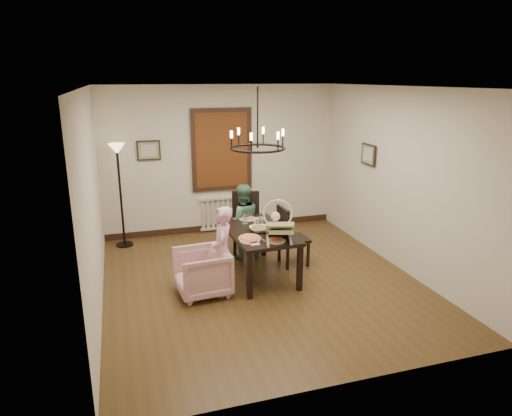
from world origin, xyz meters
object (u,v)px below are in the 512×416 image
baby_bouncer (279,226)px  drinking_glass (261,224)px  elderly_woman (223,259)px  floor_lamp (121,197)px  seated_man (242,228)px  armchair (202,272)px  chair_right (294,235)px  dining_table (257,235)px  chair_far (246,224)px

baby_bouncer → drinking_glass: bearing=114.9°
elderly_woman → floor_lamp: 2.72m
seated_man → drinking_glass: size_ratio=8.02×
armchair → seated_man: (0.89, 1.15, 0.20)m
chair_right → drinking_glass: size_ratio=7.54×
baby_bouncer → floor_lamp: (-2.08, 2.41, -0.02)m
elderly_woman → drinking_glass: 0.95m
dining_table → armchair: size_ratio=2.22×
drinking_glass → dining_table: bearing=-133.0°
armchair → drinking_glass: drinking_glass is taller
drinking_glass → floor_lamp: bearing=137.6°
chair_far → armchair: size_ratio=1.49×
dining_table → armchair: 1.05m
dining_table → chair_far: chair_far is taller
elderly_woman → baby_bouncer: bearing=104.3°
chair_far → floor_lamp: size_ratio=0.59×
elderly_woman → seated_man: bearing=169.9°
elderly_woman → seated_man: elderly_woman is taller
baby_bouncer → floor_lamp: bearing=147.8°
chair_right → baby_bouncer: size_ratio=1.62×
elderly_woman → floor_lamp: size_ratio=0.58×
chair_far → seated_man: (-0.10, -0.14, -0.01)m
chair_right → baby_bouncer: 0.98m
chair_far → chair_right: size_ratio=1.09×
armchair → drinking_glass: (1.00, 0.48, 0.46)m
seated_man → chair_far: bearing=-125.9°
chair_far → armchair: bearing=-112.3°
chair_far → chair_right: chair_far is taller
elderly_woman → floor_lamp: (-1.27, 2.37, 0.38)m
drinking_glass → chair_right: bearing=12.6°
elderly_woman → seated_man: 1.37m
chair_right → baby_bouncer: (-0.52, -0.72, 0.43)m
armchair → baby_bouncer: 1.24m
chair_far → armchair: 1.64m
chair_right → armchair: chair_right is taller
dining_table → elderly_woman: size_ratio=1.52×
armchair → seated_man: 1.47m
drinking_glass → baby_bouncer: bearing=-82.1°
dining_table → chair_right: bearing=15.0°
chair_far → elderly_woman: chair_far is taller
chair_far → baby_bouncer: baby_bouncer is taller
dining_table → chair_far: 0.90m
chair_far → baby_bouncer: bearing=-70.9°
chair_far → chair_right: bearing=-32.7°
floor_lamp → dining_table: bearing=-44.8°
armchair → floor_lamp: size_ratio=0.40×
elderly_woman → baby_bouncer: size_ratio=1.72×
chair_far → chair_right: 0.91m
chair_far → seated_man: size_ratio=1.02×
dining_table → baby_bouncer: 0.60m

